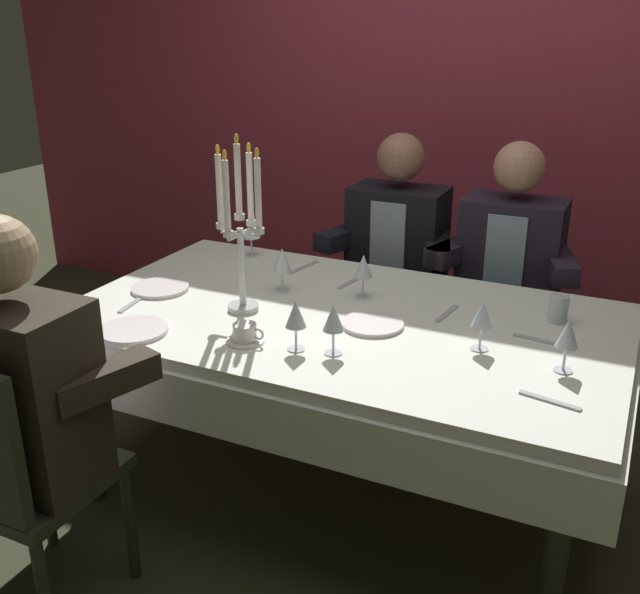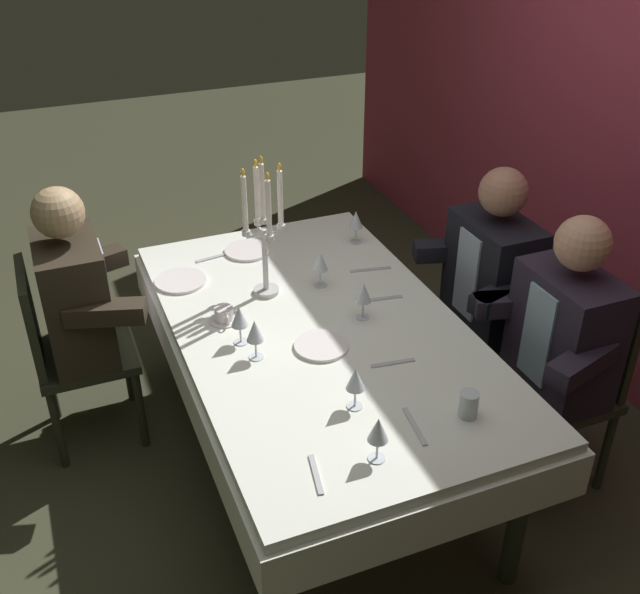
% 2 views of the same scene
% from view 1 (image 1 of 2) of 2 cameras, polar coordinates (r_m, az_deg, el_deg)
% --- Properties ---
extents(ground_plane, '(12.00, 12.00, 0.00)m').
position_cam_1_polar(ground_plane, '(2.89, 1.61, -15.04)').
color(ground_plane, '#383A27').
extents(back_wall, '(6.00, 0.12, 2.70)m').
position_cam_1_polar(back_wall, '(3.92, 12.07, 15.57)').
color(back_wall, '#9D3245').
rests_on(back_wall, ground_plane).
extents(dining_table, '(1.94, 1.14, 0.74)m').
position_cam_1_polar(dining_table, '(2.57, 1.75, -3.82)').
color(dining_table, white).
rests_on(dining_table, ground_plane).
extents(candelabra, '(0.19, 0.19, 0.62)m').
position_cam_1_polar(candelabra, '(2.48, -6.32, 5.33)').
color(candelabra, silver).
rests_on(candelabra, dining_table).
extents(dinner_plate_0, '(0.23, 0.23, 0.01)m').
position_cam_1_polar(dinner_plate_0, '(2.46, -14.49, -2.54)').
color(dinner_plate_0, white).
rests_on(dinner_plate_0, dining_table).
extents(dinner_plate_1, '(0.21, 0.21, 0.01)m').
position_cam_1_polar(dinner_plate_1, '(2.43, 4.16, -2.13)').
color(dinner_plate_1, white).
rests_on(dinner_plate_1, dining_table).
extents(dinner_plate_2, '(0.22, 0.22, 0.01)m').
position_cam_1_polar(dinner_plate_2, '(2.81, -12.50, 0.70)').
color(dinner_plate_2, white).
rests_on(dinner_plate_2, dining_table).
extents(wine_glass_0, '(0.07, 0.07, 0.16)m').
position_cam_1_polar(wine_glass_0, '(2.71, -3.00, 2.85)').
color(wine_glass_0, silver).
rests_on(wine_glass_0, dining_table).
extents(wine_glass_1, '(0.07, 0.07, 0.16)m').
position_cam_1_polar(wine_glass_1, '(2.27, 12.68, -1.38)').
color(wine_glass_1, silver).
rests_on(wine_glass_1, dining_table).
extents(wine_glass_2, '(0.07, 0.07, 0.16)m').
position_cam_1_polar(wine_glass_2, '(3.12, -5.48, 5.31)').
color(wine_glass_2, silver).
rests_on(wine_glass_2, dining_table).
extents(wine_glass_3, '(0.07, 0.07, 0.16)m').
position_cam_1_polar(wine_glass_3, '(2.20, 18.95, -2.87)').
color(wine_glass_3, silver).
rests_on(wine_glass_3, dining_table).
extents(wine_glass_4, '(0.07, 0.07, 0.16)m').
position_cam_1_polar(wine_glass_4, '(2.22, -1.93, -1.49)').
color(wine_glass_4, silver).
rests_on(wine_glass_4, dining_table).
extents(wine_glass_5, '(0.07, 0.07, 0.16)m').
position_cam_1_polar(wine_glass_5, '(2.64, 3.38, 2.34)').
color(wine_glass_5, silver).
rests_on(wine_glass_5, dining_table).
extents(wine_glass_6, '(0.07, 0.07, 0.16)m').
position_cam_1_polar(wine_glass_6, '(2.19, 1.06, -1.77)').
color(wine_glass_6, silver).
rests_on(wine_glass_6, dining_table).
extents(water_tumbler_0, '(0.07, 0.07, 0.09)m').
position_cam_1_polar(water_tumbler_0, '(2.58, 18.28, -0.87)').
color(water_tumbler_0, silver).
rests_on(water_tumbler_0, dining_table).
extents(coffee_cup_0, '(0.13, 0.12, 0.06)m').
position_cam_1_polar(coffee_cup_0, '(2.32, -5.91, -2.93)').
color(coffee_cup_0, white).
rests_on(coffee_cup_0, dining_table).
extents(knife_0, '(0.05, 0.19, 0.01)m').
position_cam_1_polar(knife_0, '(2.83, 2.53, 1.25)').
color(knife_0, '#B7B7BC').
rests_on(knife_0, dining_table).
extents(spoon_1, '(0.04, 0.17, 0.01)m').
position_cam_1_polar(spoon_1, '(2.56, 9.98, -1.28)').
color(spoon_1, '#B7B7BC').
rests_on(spoon_1, dining_table).
extents(spoon_2, '(0.04, 0.17, 0.01)m').
position_cam_1_polar(spoon_2, '(2.69, -14.62, -0.52)').
color(spoon_2, '#B7B7BC').
rests_on(spoon_2, dining_table).
extents(knife_3, '(0.19, 0.04, 0.01)m').
position_cam_1_polar(knife_3, '(2.42, 17.16, -3.34)').
color(knife_3, '#B7B7BC').
rests_on(knife_3, dining_table).
extents(fork_4, '(0.17, 0.05, 0.01)m').
position_cam_1_polar(fork_4, '(2.07, 17.66, -7.79)').
color(fork_4, '#B7B7BC').
rests_on(fork_4, dining_table).
extents(knife_5, '(0.05, 0.19, 0.01)m').
position_cam_1_polar(knife_5, '(2.99, -1.30, 2.36)').
color(knife_5, '#B7B7BC').
rests_on(knife_5, dining_table).
extents(seated_diner_0, '(0.63, 0.48, 1.24)m').
position_cam_1_polar(seated_diner_0, '(2.20, -22.75, -6.83)').
color(seated_diner_0, '#2C2F20').
rests_on(seated_diner_0, ground_plane).
extents(seated_diner_1, '(0.63, 0.48, 1.24)m').
position_cam_1_polar(seated_diner_1, '(3.34, 6.15, 4.18)').
color(seated_diner_1, '#2C2F20').
rests_on(seated_diner_1, ground_plane).
extents(seated_diner_2, '(0.63, 0.48, 1.24)m').
position_cam_1_polar(seated_diner_2, '(3.22, 14.78, 2.91)').
color(seated_diner_2, '#2C2F20').
rests_on(seated_diner_2, ground_plane).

